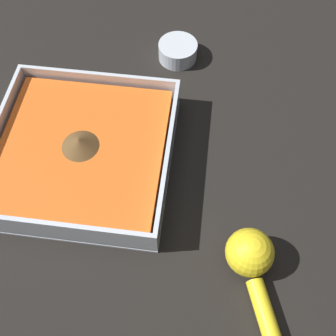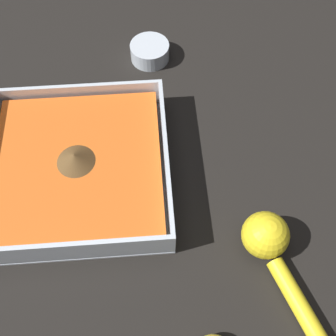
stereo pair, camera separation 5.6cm
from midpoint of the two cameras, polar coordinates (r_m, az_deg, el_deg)
The scene contains 4 objects.
ground_plane at distance 0.61m, azimuth -5.19°, elevation 2.83°, with size 4.00×4.00×0.00m, color black.
square_dish at distance 0.58m, azimuth -9.58°, elevation 1.90°, with size 0.26×0.26×0.06m.
spice_bowl at distance 0.72m, azimuth 3.72°, elevation 16.38°, with size 0.07×0.07×0.03m.
lemon_squeezer at distance 0.52m, azimuth 15.41°, elevation -14.04°, with size 0.18×0.09×0.06m.
Camera 1 is at (-0.32, -0.12, 0.51)m, focal length 42.00 mm.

